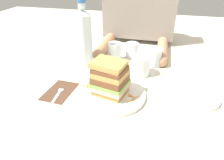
{
  "coord_description": "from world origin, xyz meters",
  "views": [
    {
      "loc": [
        0.15,
        -0.63,
        0.46
      ],
      "look_at": [
        -0.01,
        0.04,
        0.05
      ],
      "focal_mm": 32.78,
      "sensor_mm": 36.0,
      "label": 1
    }
  ],
  "objects_px": {
    "sandwich": "(110,78)",
    "side_plate": "(196,97)",
    "napkin_dark": "(60,91)",
    "empty_tumbler_1": "(132,50)",
    "knife": "(154,100)",
    "empty_tumbler_0": "(115,52)",
    "main_plate": "(110,94)",
    "diner_across": "(139,6)",
    "water_bottle": "(84,38)",
    "juice_glass": "(141,67)",
    "fork": "(58,94)",
    "empty_tumbler_2": "(154,57)"
  },
  "relations": [
    {
      "from": "sandwich",
      "to": "knife",
      "type": "relative_size",
      "value": 0.73
    },
    {
      "from": "empty_tumbler_0",
      "to": "side_plate",
      "type": "xyz_separation_m",
      "value": [
        0.38,
        -0.26,
        -0.04
      ]
    },
    {
      "from": "fork",
      "to": "empty_tumbler_2",
      "type": "bearing_deg",
      "value": 45.05
    },
    {
      "from": "main_plate",
      "to": "diner_across",
      "type": "bearing_deg",
      "value": 88.42
    },
    {
      "from": "side_plate",
      "to": "main_plate",
      "type": "bearing_deg",
      "value": -168.87
    },
    {
      "from": "empty_tumbler_1",
      "to": "side_plate",
      "type": "distance_m",
      "value": 0.45
    },
    {
      "from": "napkin_dark",
      "to": "diner_across",
      "type": "distance_m",
      "value": 0.73
    },
    {
      "from": "empty_tumbler_0",
      "to": "sandwich",
      "type": "bearing_deg",
      "value": -79.95
    },
    {
      "from": "sandwich",
      "to": "side_plate",
      "type": "distance_m",
      "value": 0.34
    },
    {
      "from": "diner_across",
      "to": "empty_tumbler_0",
      "type": "bearing_deg",
      "value": -103.84
    },
    {
      "from": "empty_tumbler_0",
      "to": "empty_tumbler_1",
      "type": "bearing_deg",
      "value": 39.95
    },
    {
      "from": "napkin_dark",
      "to": "empty_tumbler_1",
      "type": "xyz_separation_m",
      "value": [
        0.23,
        0.41,
        0.04
      ]
    },
    {
      "from": "main_plate",
      "to": "empty_tumbler_0",
      "type": "relative_size",
      "value": 2.87
    },
    {
      "from": "side_plate",
      "to": "diner_across",
      "type": "height_order",
      "value": "diner_across"
    },
    {
      "from": "sandwich",
      "to": "empty_tumbler_2",
      "type": "distance_m",
      "value": 0.34
    },
    {
      "from": "juice_glass",
      "to": "empty_tumbler_1",
      "type": "xyz_separation_m",
      "value": [
        -0.07,
        0.19,
        -0.0
      ]
    },
    {
      "from": "sandwich",
      "to": "diner_across",
      "type": "bearing_deg",
      "value": 88.34
    },
    {
      "from": "fork",
      "to": "empty_tumbler_1",
      "type": "xyz_separation_m",
      "value": [
        0.23,
        0.44,
        0.03
      ]
    },
    {
      "from": "napkin_dark",
      "to": "knife",
      "type": "relative_size",
      "value": 0.79
    },
    {
      "from": "knife",
      "to": "diner_across",
      "type": "bearing_deg",
      "value": 103.67
    },
    {
      "from": "knife",
      "to": "water_bottle",
      "type": "xyz_separation_m",
      "value": [
        -0.36,
        0.23,
        0.14
      ]
    },
    {
      "from": "napkin_dark",
      "to": "diner_across",
      "type": "xyz_separation_m",
      "value": [
        0.22,
        0.66,
        0.22
      ]
    },
    {
      "from": "sandwich",
      "to": "fork",
      "type": "height_order",
      "value": "sandwich"
    },
    {
      "from": "sandwich",
      "to": "napkin_dark",
      "type": "relative_size",
      "value": 0.93
    },
    {
      "from": "water_bottle",
      "to": "main_plate",
      "type": "bearing_deg",
      "value": -51.74
    },
    {
      "from": "fork",
      "to": "empty_tumbler_0",
      "type": "bearing_deg",
      "value": 68.54
    },
    {
      "from": "empty_tumbler_1",
      "to": "empty_tumbler_2",
      "type": "relative_size",
      "value": 0.86
    },
    {
      "from": "main_plate",
      "to": "water_bottle",
      "type": "relative_size",
      "value": 0.88
    },
    {
      "from": "empty_tumbler_0",
      "to": "empty_tumbler_1",
      "type": "distance_m",
      "value": 0.11
    },
    {
      "from": "napkin_dark",
      "to": "knife",
      "type": "xyz_separation_m",
      "value": [
        0.38,
        0.03,
        0.0
      ]
    },
    {
      "from": "empty_tumbler_0",
      "to": "side_plate",
      "type": "bearing_deg",
      "value": -34.37
    },
    {
      "from": "juice_glass",
      "to": "water_bottle",
      "type": "distance_m",
      "value": 0.3
    },
    {
      "from": "side_plate",
      "to": "juice_glass",
      "type": "bearing_deg",
      "value": 149.04
    },
    {
      "from": "main_plate",
      "to": "empty_tumbler_1",
      "type": "relative_size",
      "value": 3.51
    },
    {
      "from": "knife",
      "to": "juice_glass",
      "type": "bearing_deg",
      "value": 111.5
    },
    {
      "from": "knife",
      "to": "diner_across",
      "type": "xyz_separation_m",
      "value": [
        -0.15,
        0.63,
        0.22
      ]
    },
    {
      "from": "empty_tumbler_1",
      "to": "side_plate",
      "type": "relative_size",
      "value": 0.46
    },
    {
      "from": "sandwich",
      "to": "diner_across",
      "type": "relative_size",
      "value": 0.28
    },
    {
      "from": "main_plate",
      "to": "water_bottle",
      "type": "bearing_deg",
      "value": 128.26
    },
    {
      "from": "water_bottle",
      "to": "side_plate",
      "type": "bearing_deg",
      "value": -18.84
    },
    {
      "from": "main_plate",
      "to": "side_plate",
      "type": "bearing_deg",
      "value": 11.13
    },
    {
      "from": "napkin_dark",
      "to": "empty_tumbler_1",
      "type": "distance_m",
      "value": 0.47
    },
    {
      "from": "empty_tumbler_2",
      "to": "side_plate",
      "type": "relative_size",
      "value": 0.53
    },
    {
      "from": "fork",
      "to": "diner_across",
      "type": "xyz_separation_m",
      "value": [
        0.22,
        0.68,
        0.22
      ]
    },
    {
      "from": "water_bottle",
      "to": "empty_tumbler_0",
      "type": "distance_m",
      "value": 0.18
    },
    {
      "from": "fork",
      "to": "empty_tumbler_0",
      "type": "xyz_separation_m",
      "value": [
        0.14,
        0.37,
        0.04
      ]
    },
    {
      "from": "sandwich",
      "to": "water_bottle",
      "type": "relative_size",
      "value": 0.47
    },
    {
      "from": "knife",
      "to": "empty_tumbler_0",
      "type": "height_order",
      "value": "empty_tumbler_0"
    },
    {
      "from": "main_plate",
      "to": "water_bottle",
      "type": "xyz_separation_m",
      "value": [
        -0.19,
        0.24,
        0.13
      ]
    },
    {
      "from": "empty_tumbler_0",
      "to": "empty_tumbler_2",
      "type": "distance_m",
      "value": 0.21
    }
  ]
}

